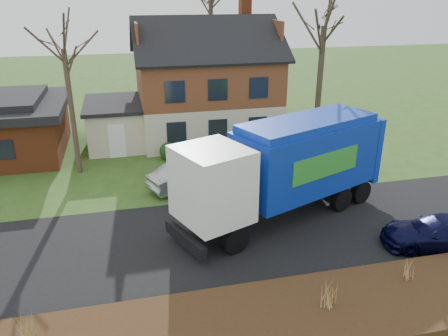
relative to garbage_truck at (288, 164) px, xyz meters
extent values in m
plane|color=#304F1A|center=(-3.15, -1.27, -2.53)|extent=(120.00, 120.00, 0.00)
cube|color=black|center=(-3.15, -1.27, -2.52)|extent=(80.00, 7.00, 0.02)
cube|color=black|center=(-3.15, -6.57, -2.38)|extent=(80.00, 3.50, 0.30)
cube|color=beige|center=(-1.15, 12.73, -1.18)|extent=(9.00, 7.50, 2.70)
cube|color=#572C18|center=(-1.15, 12.73, 1.57)|extent=(9.00, 7.50, 2.80)
cube|color=brown|center=(1.85, 13.73, 5.94)|extent=(0.70, 0.90, 1.60)
cube|color=beige|center=(-7.35, 12.23, -1.23)|extent=(3.50, 5.50, 2.60)
cube|color=black|center=(-7.35, 12.23, 0.19)|extent=(3.90, 5.90, 0.24)
cylinder|color=black|center=(-3.03, -2.46, -1.96)|extent=(1.18, 0.77, 1.13)
cylinder|color=black|center=(-3.89, -0.35, -1.96)|extent=(1.18, 0.77, 1.13)
cylinder|color=black|center=(2.68, -0.14, -1.96)|extent=(1.18, 0.77, 1.13)
cylinder|color=black|center=(1.83, 1.97, -1.96)|extent=(1.18, 0.77, 1.13)
cylinder|color=black|center=(3.98, 0.39, -1.96)|extent=(1.18, 0.77, 1.13)
cylinder|color=black|center=(3.13, 2.50, -1.96)|extent=(1.18, 0.77, 1.13)
cube|color=black|center=(0.05, 0.02, -1.61)|extent=(9.11, 4.70, 0.38)
cube|color=white|center=(-3.71, -1.51, 0.07)|extent=(3.32, 3.44, 2.92)
cube|color=black|center=(-4.81, -1.95, 0.23)|extent=(0.98, 2.24, 0.97)
cube|color=black|center=(-4.91, -1.99, -1.93)|extent=(1.27, 2.61, 0.49)
cube|color=#0D2EA2|center=(1.00, 0.41, 0.07)|extent=(7.33, 5.07, 2.92)
cube|color=#0D2EA2|center=(1.00, 0.41, 1.69)|extent=(6.91, 4.65, 0.32)
cube|color=#0D2EA2|center=(4.26, 1.73, -0.04)|extent=(1.39, 2.70, 3.14)
cube|color=#2B862D|center=(1.37, -0.93, 0.18)|extent=(3.62, 1.50, 1.08)
cube|color=#2B862D|center=(0.33, 1.62, 0.18)|extent=(3.62, 1.50, 1.08)
imported|color=#93969A|center=(-3.86, 4.03, -1.84)|extent=(4.42, 3.00, 1.38)
imported|color=black|center=(5.00, -3.96, -1.88)|extent=(4.81, 2.97, 1.30)
cylinder|color=#47372A|center=(-9.52, 7.50, 0.88)|extent=(0.28, 0.28, 6.82)
cylinder|color=#3D3425|center=(4.91, 7.72, 1.32)|extent=(0.35, 0.35, 7.70)
cylinder|color=#3A2B23|center=(0.85, 20.32, 2.22)|extent=(0.36, 0.36, 9.50)
cone|color=#A49048|center=(-10.02, -6.10, -1.71)|extent=(0.05, 0.05, 1.03)
cone|color=#A49048|center=(-10.20, -6.10, -1.71)|extent=(0.05, 0.05, 1.03)
cone|color=#A49048|center=(-9.85, -6.10, -1.71)|extent=(0.05, 0.05, 1.03)
cone|color=#A49048|center=(-10.02, -5.96, -1.71)|extent=(0.05, 0.05, 1.03)
cone|color=#A49048|center=(-10.02, -6.24, -1.71)|extent=(0.05, 0.05, 1.03)
cone|color=tan|center=(-1.04, -6.57, -1.72)|extent=(0.04, 0.04, 1.01)
cone|color=tan|center=(-1.20, -6.57, -1.72)|extent=(0.04, 0.04, 1.01)
cone|color=tan|center=(-0.88, -6.57, -1.72)|extent=(0.04, 0.04, 1.01)
cone|color=tan|center=(-1.04, -6.44, -1.72)|extent=(0.04, 0.04, 1.01)
cone|color=tan|center=(-1.04, -6.70, -1.72)|extent=(0.04, 0.04, 1.01)
cone|color=tan|center=(2.30, -5.82, -1.80)|extent=(0.04, 0.04, 0.85)
cone|color=tan|center=(2.16, -5.82, -1.80)|extent=(0.04, 0.04, 0.85)
cone|color=tan|center=(2.45, -5.82, -1.80)|extent=(0.04, 0.04, 0.85)
cone|color=tan|center=(2.30, -5.70, -1.80)|extent=(0.04, 0.04, 0.85)
cone|color=tan|center=(2.30, -5.94, -1.80)|extent=(0.04, 0.04, 0.85)
camera|label=1|loc=(-6.84, -16.64, 7.04)|focal=35.00mm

